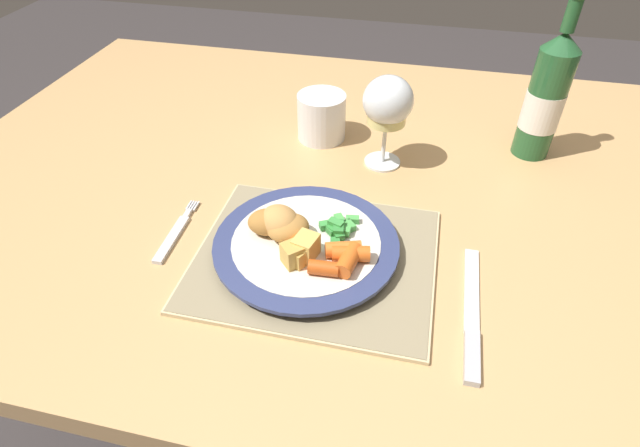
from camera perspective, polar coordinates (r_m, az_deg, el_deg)
ground_plane at (r=1.40m, az=2.04°, el=-20.29°), size 6.00×6.00×0.00m
dining_table at (r=0.88m, az=3.03°, el=1.10°), size 1.40×0.96×0.74m
placemat at (r=0.68m, az=-0.56°, el=-3.96°), size 0.32×0.27×0.01m
dinner_plate at (r=0.67m, az=-1.59°, el=-2.52°), size 0.25×0.25×0.02m
breaded_croquettes at (r=0.67m, az=-4.68°, el=-0.00°), size 0.10×0.08×0.04m
green_beans_pile at (r=0.68m, az=2.14°, el=-0.54°), size 0.05×0.07×0.02m
glazed_carrots at (r=0.64m, az=1.41°, el=-3.40°), size 0.12×0.07×0.02m
fork at (r=0.74m, az=-16.29°, el=-1.21°), size 0.02×0.14×0.01m
table_knife at (r=0.63m, az=16.95°, el=-10.62°), size 0.02×0.21×0.01m
wine_glass at (r=0.82m, az=7.74°, el=13.31°), size 0.08×0.08×0.16m
bottle at (r=0.92m, az=24.38°, el=12.93°), size 0.06×0.06×0.27m
roast_potatoes at (r=0.63m, az=-2.26°, el=-3.18°), size 0.05×0.05×0.03m
drinking_cup at (r=0.92m, az=0.17°, el=12.22°), size 0.09×0.09×0.08m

